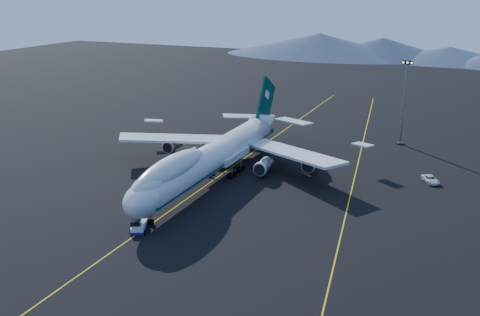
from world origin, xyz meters
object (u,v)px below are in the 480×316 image
at_px(pushback_tug, 139,227).
at_px(service_van, 431,179).
at_px(floodlight_mast, 404,103).
at_px(boeing_747, 214,156).

xyz_separation_m(pushback_tug, service_van, (46.35, 47.79, 0.12)).
bearing_deg(service_van, floodlight_mast, 81.54).
bearing_deg(floodlight_mast, service_van, -69.63).
height_order(boeing_747, service_van, boeing_747).
relative_size(pushback_tug, service_van, 0.96).
height_order(boeing_747, floodlight_mast, floodlight_mast).
bearing_deg(floodlight_mast, boeing_747, -126.40).
relative_size(boeing_747, pushback_tug, 13.43).
bearing_deg(boeing_747, pushback_tug, -90.98).
height_order(service_van, floodlight_mast, floodlight_mast).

